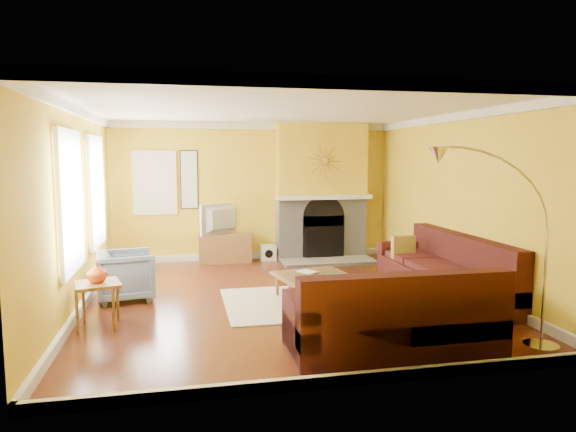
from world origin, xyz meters
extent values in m
cube|color=#602814|center=(0.00, 0.00, -0.01)|extent=(5.50, 6.00, 0.02)
cube|color=white|center=(0.00, 0.00, 2.71)|extent=(5.50, 6.00, 0.02)
cube|color=yellow|center=(0.00, 3.01, 1.35)|extent=(5.50, 0.02, 2.70)
cube|color=yellow|center=(0.00, -3.01, 1.35)|extent=(5.50, 0.02, 2.70)
cube|color=yellow|center=(-2.76, 0.00, 1.35)|extent=(0.02, 6.00, 2.70)
cube|color=yellow|center=(2.76, 0.00, 1.35)|extent=(0.02, 6.00, 2.70)
cube|color=white|center=(-2.72, 1.30, 1.50)|extent=(0.06, 1.22, 1.72)
cube|color=white|center=(-2.72, -0.60, 1.50)|extent=(0.06, 1.22, 1.72)
cube|color=white|center=(-1.90, 2.96, 1.55)|extent=(0.82, 0.06, 1.22)
cube|color=white|center=(-1.25, 2.97, 1.60)|extent=(0.34, 0.04, 1.14)
cube|color=white|center=(1.35, 2.56, 1.25)|extent=(1.92, 0.22, 0.08)
cube|color=gray|center=(1.35, 2.25, 0.03)|extent=(1.80, 0.70, 0.06)
cube|color=beige|center=(0.35, -0.30, 0.01)|extent=(2.40, 1.80, 0.02)
cube|color=brown|center=(-0.60, 2.75, 0.28)|extent=(1.00, 0.45, 0.55)
imported|color=black|center=(-0.60, 2.75, 0.84)|extent=(0.88, 0.75, 0.59)
cube|color=white|center=(0.25, 2.78, 0.15)|extent=(0.30, 0.30, 0.30)
imported|color=slate|center=(-2.20, 0.35, 0.35)|extent=(0.89, 0.87, 0.71)
imported|color=#D14714|center=(-2.40, -0.85, 0.67)|extent=(0.30, 0.30, 0.25)
imported|color=white|center=(0.25, -0.25, 0.41)|extent=(0.31, 0.33, 0.03)
camera|label=1|loc=(-1.38, -7.14, 2.02)|focal=32.00mm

